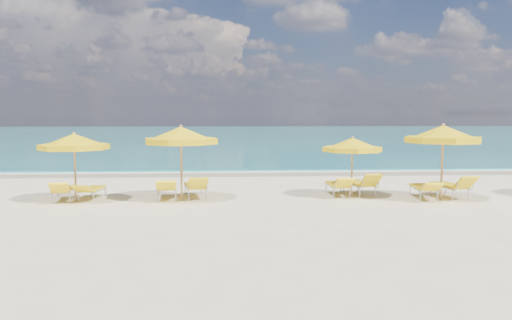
{
  "coord_description": "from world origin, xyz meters",
  "views": [
    {
      "loc": [
        -1.02,
        -16.26,
        2.88
      ],
      "look_at": [
        0.0,
        1.5,
        1.2
      ],
      "focal_mm": 35.0,
      "sensor_mm": 36.0,
      "label": 1
    }
  ],
  "objects": [
    {
      "name": "lounger_5_left",
      "position": [
        5.59,
        0.02,
        0.22
      ],
      "size": [
        0.77,
        1.94,
        0.72
      ],
      "rotation": [
        0.0,
        0.0,
        -0.09
      ],
      "color": "#A5A8AD",
      "rests_on": "ground"
    },
    {
      "name": "lounger_2_left",
      "position": [
        -6.43,
        0.32,
        0.22
      ],
      "size": [
        0.88,
        1.87,
        0.77
      ],
      "rotation": [
        0.0,
        0.0,
        0.17
      ],
      "color": "#A5A8AD",
      "rests_on": "ground"
    },
    {
      "name": "umbrella_2",
      "position": [
        -5.96,
        0.12,
        1.94
      ],
      "size": [
        2.85,
        2.85,
        2.27
      ],
      "rotation": [
        0.0,
        0.0,
        0.33
      ],
      "color": "tan",
      "rests_on": "ground"
    },
    {
      "name": "whitecap_near",
      "position": [
        -6.0,
        17.0,
        0.0
      ],
      "size": [
        14.0,
        0.36,
        0.05
      ],
      "primitive_type": "cube",
      "color": "white",
      "rests_on": "ground"
    },
    {
      "name": "lounger_4_left",
      "position": [
        2.83,
        0.83,
        0.22
      ],
      "size": [
        0.67,
        1.87,
        0.78
      ],
      "rotation": [
        0.0,
        0.0,
        0.03
      ],
      "color": "#A5A8AD",
      "rests_on": "ground"
    },
    {
      "name": "lounger_2_right",
      "position": [
        -5.57,
        0.54,
        0.2
      ],
      "size": [
        0.73,
        1.76,
        0.64
      ],
      "rotation": [
        0.0,
        0.0,
        -0.11
      ],
      "color": "#A5A8AD",
      "rests_on": "ground"
    },
    {
      "name": "umbrella_3",
      "position": [
        -2.53,
        0.16,
        2.13
      ],
      "size": [
        2.94,
        2.94,
        2.5
      ],
      "rotation": [
        0.0,
        0.0,
        -0.22
      ],
      "color": "tan",
      "rests_on": "ground"
    },
    {
      "name": "foam_line",
      "position": [
        0.0,
        8.2,
        0.0
      ],
      "size": [
        120.0,
        1.2,
        0.03
      ],
      "primitive_type": "cube",
      "color": "white",
      "rests_on": "ground"
    },
    {
      "name": "lounger_3_left",
      "position": [
        -3.08,
        0.5,
        0.24
      ],
      "size": [
        0.87,
        2.08,
        0.8
      ],
      "rotation": [
        0.0,
        0.0,
        0.11
      ],
      "color": "#A5A8AD",
      "rests_on": "ground"
    },
    {
      "name": "lounger_4_right",
      "position": [
        3.64,
        0.96,
        0.24
      ],
      "size": [
        1.01,
        1.98,
        0.89
      ],
      "rotation": [
        0.0,
        0.0,
        0.21
      ],
      "color": "#A5A8AD",
      "rests_on": "ground"
    },
    {
      "name": "wet_sand_band",
      "position": [
        0.0,
        7.4,
        0.0
      ],
      "size": [
        120.0,
        2.6,
        0.01
      ],
      "primitive_type": "cube",
      "color": "tan",
      "rests_on": "ground"
    },
    {
      "name": "ground_plane",
      "position": [
        0.0,
        0.0,
        0.0
      ],
      "size": [
        120.0,
        120.0,
        0.0
      ],
      "primitive_type": "plane",
      "color": "beige"
    },
    {
      "name": "umbrella_5",
      "position": [
        6.07,
        -0.23,
        2.17
      ],
      "size": [
        2.77,
        2.77,
        2.54
      ],
      "rotation": [
        0.0,
        0.0,
        -0.11
      ],
      "color": "tan",
      "rests_on": "ground"
    },
    {
      "name": "whitecap_far",
      "position": [
        8.0,
        24.0,
        0.0
      ],
      "size": [
        18.0,
        0.3,
        0.05
      ],
      "primitive_type": "cube",
      "color": "white",
      "rests_on": "ground"
    },
    {
      "name": "lounger_3_right",
      "position": [
        -2.13,
        0.71,
        0.24
      ],
      "size": [
        0.96,
        2.0,
        0.85
      ],
      "rotation": [
        0.0,
        0.0,
        0.17
      ],
      "color": "#A5A8AD",
      "rests_on": "ground"
    },
    {
      "name": "ocean",
      "position": [
        0.0,
        48.0,
        0.0
      ],
      "size": [
        120.0,
        80.0,
        0.3
      ],
      "primitive_type": "cube",
      "color": "#157778",
      "rests_on": "ground"
    },
    {
      "name": "lounger_5_right",
      "position": [
        6.6,
        0.26,
        0.24
      ],
      "size": [
        0.94,
        1.99,
        0.88
      ],
      "rotation": [
        0.0,
        0.0,
        0.16
      ],
      "color": "#A5A8AD",
      "rests_on": "ground"
    },
    {
      "name": "umbrella_4",
      "position": [
        3.24,
        0.52,
        1.78
      ],
      "size": [
        2.14,
        2.14,
        2.09
      ],
      "rotation": [
        0.0,
        0.0,
        -0.04
      ],
      "color": "tan",
      "rests_on": "ground"
    }
  ]
}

